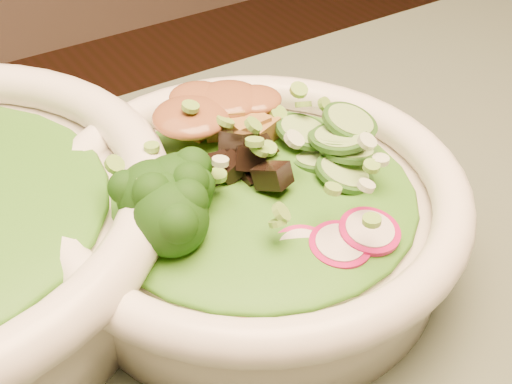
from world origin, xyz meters
TOP-DOWN VIEW (x-y plane):
  - salad_bowl at (-0.17, 0.16)m, footprint 0.26×0.26m
  - lettuce_bed at (-0.17, 0.16)m, footprint 0.19×0.19m
  - broccoli_florets at (-0.23, 0.16)m, footprint 0.09×0.08m
  - radish_slices at (-0.17, 0.10)m, footprint 0.11×0.06m
  - cucumber_slices at (-0.11, 0.16)m, footprint 0.08×0.08m
  - mushroom_heap at (-0.17, 0.17)m, footprint 0.08×0.08m
  - tofu_cubes at (-0.16, 0.22)m, footprint 0.10×0.08m
  - peanut_sauce at (-0.16, 0.22)m, footprint 0.07×0.05m
  - scallion_garnish at (-0.17, 0.16)m, footprint 0.18×0.18m

SIDE VIEW (x-z plane):
  - salad_bowl at x=-0.17m, z-range 0.75..0.82m
  - lettuce_bed at x=-0.17m, z-range 0.80..0.82m
  - radish_slices at x=-0.17m, z-range 0.80..0.82m
  - cucumber_slices at x=-0.11m, z-range 0.80..0.84m
  - tofu_cubes at x=-0.16m, z-range 0.80..0.84m
  - mushroom_heap at x=-0.17m, z-range 0.80..0.84m
  - broccoli_florets at x=-0.23m, z-range 0.80..0.84m
  - scallion_garnish at x=-0.17m, z-range 0.82..0.84m
  - peanut_sauce at x=-0.16m, z-range 0.82..0.84m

